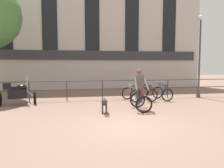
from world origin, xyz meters
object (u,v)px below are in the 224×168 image
Objects in this scene: parked_motorcycle at (17,93)px; cyclist_with_bike at (140,91)px; parked_bicycle_mid_left at (147,94)px; parked_bicycle_mid_right at (162,93)px; parked_bicycle_near_lamp at (131,94)px; dog at (104,103)px; street_lamp at (200,52)px.

cyclist_with_bike is at bearing -120.65° from parked_motorcycle.
parked_bicycle_mid_left is at bearing -98.31° from parked_motorcycle.
parked_motorcycle is 7.27m from parked_bicycle_mid_right.
parked_bicycle_mid_left is at bearing -5.41° from parked_bicycle_mid_right.
cyclist_with_bike is 1.41× the size of parked_bicycle_near_lamp.
parked_bicycle_near_lamp is at bearing -5.41° from parked_bicycle_mid_right.
cyclist_with_bike is 1.46× the size of parked_bicycle_mid_right.
parked_bicycle_mid_right is (1.71, -0.00, -0.00)m from parked_bicycle_near_lamp.
cyclist_with_bike is at bearing 42.68° from parked_bicycle_mid_right.
dog is 0.21× the size of street_lamp.
dog is at bearing -133.34° from parked_motorcycle.
dog is 4.41m from parked_bicycle_mid_right.
parked_motorcycle is at bearing -5.71° from parked_bicycle_mid_left.
cyclist_with_bike is 5.68m from parked_motorcycle.
cyclist_with_bike is 2.24m from parked_bicycle_near_lamp.
street_lamp is (2.38, 0.43, 2.24)m from parked_bicycle_mid_right.
dog is at bearing 31.35° from parked_bicycle_mid_right.
parked_motorcycle is (-5.31, 2.02, -0.20)m from cyclist_with_bike.
parked_bicycle_mid_right reaches higher than dog.
dog is 4.48m from parked_motorcycle.
cyclist_with_bike reaches higher than parked_bicycle_mid_right.
parked_bicycle_mid_right is at bearing 170.24° from parked_bicycle_near_lamp.
dog is 3.21m from parked_bicycle_near_lamp.
cyclist_with_bike is at bearing 73.66° from parked_bicycle_near_lamp.
cyclist_with_bike is 0.37× the size of street_lamp.
parked_bicycle_mid_left is 1.01× the size of parked_bicycle_mid_right.
cyclist_with_bike reaches higher than parked_bicycle_near_lamp.
parked_motorcycle is 5.57m from parked_bicycle_near_lamp.
parked_bicycle_mid_left is (1.11, 2.19, -0.41)m from cyclist_with_bike.
parked_bicycle_mid_left is 3.96m from street_lamp.
street_lamp reaches higher than cyclist_with_bike.
dog is at bearing 45.61° from parked_bicycle_near_lamp.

